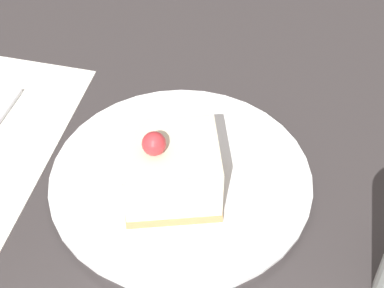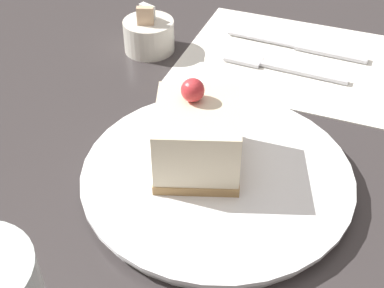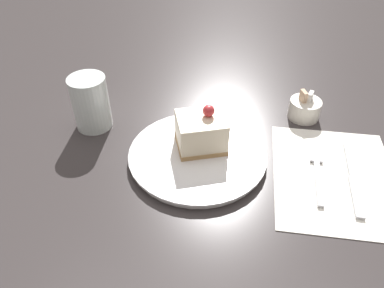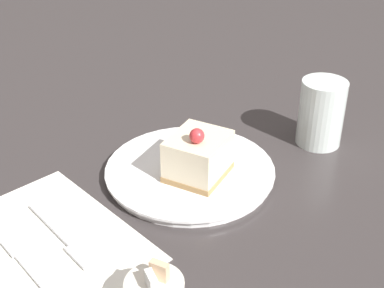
{
  "view_description": "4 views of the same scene",
  "coord_description": "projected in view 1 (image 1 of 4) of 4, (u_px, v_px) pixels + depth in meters",
  "views": [
    {
      "loc": [
        -0.07,
        0.35,
        0.47
      ],
      "look_at": [
        0.0,
        -0.03,
        0.06
      ],
      "focal_mm": 60.0,
      "sensor_mm": 36.0,
      "label": 1
    },
    {
      "loc": [
        -0.33,
        -0.12,
        0.34
      ],
      "look_at": [
        -0.0,
        -0.01,
        0.05
      ],
      "focal_mm": 50.0,
      "sensor_mm": 36.0,
      "label": 2
    },
    {
      "loc": [
        0.05,
        -0.53,
        0.45
      ],
      "look_at": [
        0.01,
        -0.05,
        0.05
      ],
      "focal_mm": 35.0,
      "sensor_mm": 36.0,
      "label": 3
    },
    {
      "loc": [
        0.48,
        0.42,
        0.44
      ],
      "look_at": [
        0.01,
        -0.03,
        0.05
      ],
      "focal_mm": 50.0,
      "sensor_mm": 36.0,
      "label": 4
    }
  ],
  "objects": [
    {
      "name": "ground_plane",
      "position": [
        189.0,
        213.0,
        0.59
      ],
      "size": [
        4.0,
        4.0,
        0.0
      ],
      "primitive_type": "plane",
      "color": "#383333"
    },
    {
      "name": "cake_slice",
      "position": [
        171.0,
        171.0,
        0.56
      ],
      "size": [
        0.1,
        0.1,
        0.08
      ],
      "rotation": [
        0.0,
        0.0,
        0.28
      ],
      "color": "#AD8451",
      "rests_on": "plate"
    },
    {
      "name": "plate",
      "position": [
        181.0,
        181.0,
        0.61
      ],
      "size": [
        0.25,
        0.25,
        0.01
      ],
      "color": "white",
      "rests_on": "ground_plane"
    }
  ]
}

